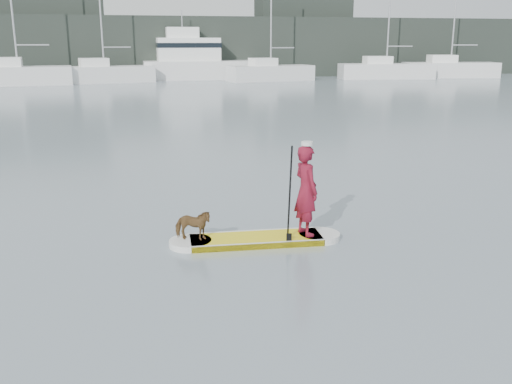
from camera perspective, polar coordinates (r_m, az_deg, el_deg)
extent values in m
plane|color=slate|center=(8.84, 1.05, -10.14)|extent=(140.00, 140.00, 0.00)
cube|color=yellow|center=(10.92, 0.00, -4.77)|extent=(2.55, 0.99, 0.12)
cylinder|color=silver|center=(10.81, -6.58, -5.09)|extent=(0.80, 0.80, 0.12)
cylinder|color=silver|center=(11.18, 6.36, -4.40)|extent=(0.80, 0.80, 0.12)
cube|color=silver|center=(11.27, -0.30, -4.14)|extent=(2.50, 0.25, 0.12)
cube|color=silver|center=(10.58, 0.32, -5.44)|extent=(2.50, 0.25, 0.12)
imported|color=maroon|center=(10.83, 5.02, 0.15)|extent=(0.54, 0.71, 1.74)
cylinder|color=silver|center=(10.64, 5.13, 4.86)|extent=(0.22, 0.22, 0.07)
imported|color=#53311C|center=(10.70, -6.35, -3.30)|extent=(0.76, 0.52, 0.59)
cylinder|color=black|center=(10.44, 3.39, -0.32)|extent=(0.06, 0.30, 1.89)
cube|color=black|center=(10.71, 3.31, -4.97)|extent=(0.10, 0.03, 0.32)
cube|color=white|center=(53.35, -22.63, 10.67)|extent=(8.84, 3.56, 1.55)
cube|color=white|center=(53.36, -23.70, 11.82)|extent=(2.57, 2.20, 0.78)
cylinder|color=#B7B7BC|center=(53.18, -21.45, 13.53)|extent=(2.66, 0.32, 0.11)
cube|color=white|center=(54.05, -14.90, 11.29)|extent=(9.03, 4.25, 1.45)
cube|color=white|center=(53.87, -15.91, 12.37)|extent=(2.74, 2.30, 0.72)
cylinder|color=#B7B7BC|center=(54.07, -15.37, 17.96)|extent=(0.14, 0.14, 11.16)
cylinder|color=#B7B7BC|center=(54.19, -13.75, 13.89)|extent=(2.46, 0.56, 0.10)
cube|color=white|center=(54.63, 1.48, 11.79)|extent=(8.39, 4.04, 1.41)
cube|color=white|center=(54.24, 0.70, 12.89)|extent=(2.55, 2.21, 0.70)
cylinder|color=#B7B7BC|center=(54.61, 1.53, 17.91)|extent=(0.14, 0.14, 10.26)
cylinder|color=#B7B7BC|center=(55.08, 2.67, 14.21)|extent=(2.39, 0.54, 0.10)
cube|color=white|center=(59.07, 12.88, 11.70)|extent=(9.47, 3.98, 1.46)
cube|color=white|center=(58.75, 12.07, 12.79)|extent=(2.81, 2.24, 0.73)
cylinder|color=#B7B7BC|center=(59.39, 14.20, 13.95)|extent=(2.49, 0.46, 0.10)
cube|color=white|center=(57.03, -5.61, 12.04)|extent=(10.81, 3.42, 1.77)
cube|color=white|center=(56.84, -6.77, 13.98)|extent=(5.95, 2.71, 2.16)
cube|color=white|center=(56.78, -7.38, 15.54)|extent=(3.04, 1.86, 0.98)
cube|color=black|center=(56.83, -6.79, 14.37)|extent=(6.06, 2.78, 0.44)
cylinder|color=#B7B7BC|center=(56.81, -7.43, 16.83)|extent=(0.10, 0.10, 1.57)
cube|color=black|center=(60.78, -11.89, 13.98)|extent=(90.00, 6.00, 6.00)
cube|color=black|center=(62.26, -21.54, 14.68)|extent=(14.00, 4.00, 9.00)
cube|color=black|center=(64.91, 4.69, 15.16)|extent=(10.00, 4.00, 8.00)
cube|color=white|center=(62.85, 18.84, 11.48)|extent=(9.74, 4.63, 1.51)
cube|color=white|center=(62.49, 18.11, 12.56)|extent=(2.96, 2.45, 0.75)
cylinder|color=#B7B7BC|center=(62.87, 19.35, 17.29)|extent=(0.15, 0.15, 11.29)
cylinder|color=#B7B7BC|center=(63.24, 20.16, 13.64)|extent=(2.55, 0.63, 0.11)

